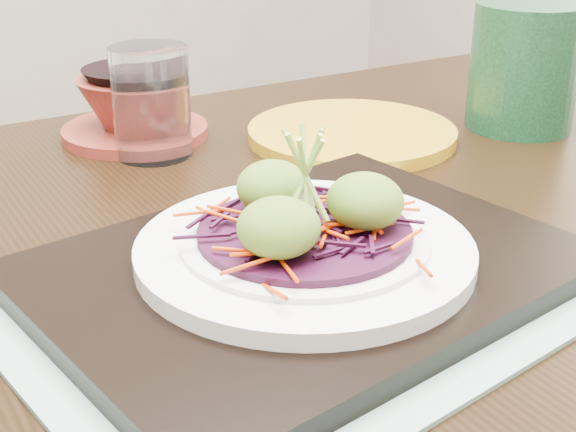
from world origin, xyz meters
TOP-DOWN VIEW (x-y plane):
  - dining_table at (0.00, -0.08)m, footprint 1.32×0.94m
  - placemat at (-0.01, -0.17)m, footprint 0.45×0.36m
  - serving_tray at (-0.01, -0.17)m, footprint 0.39×0.30m
  - white_plate at (-0.01, -0.17)m, footprint 0.24×0.24m
  - cabbage_bed at (-0.01, -0.17)m, footprint 0.15×0.15m
  - carrot_julienne at (-0.01, -0.17)m, footprint 0.19×0.19m
  - guacamole_scoops at (-0.01, -0.17)m, footprint 0.13×0.12m
  - scallion_garnish at (-0.01, -0.17)m, footprint 0.06×0.06m
  - water_glass at (0.03, 0.15)m, footprint 0.09×0.09m
  - terracotta_bowl_set at (0.04, 0.21)m, footprint 0.19×0.19m
  - yellow_plate at (0.23, 0.06)m, footprint 0.31×0.31m
  - green_jar at (0.41, -0.02)m, footprint 0.14×0.14m

SIDE VIEW (x-z plane):
  - dining_table at x=0.00m, z-range 0.29..1.07m
  - placemat at x=-0.01m, z-range 0.78..0.78m
  - yellow_plate at x=0.23m, z-range 0.78..0.79m
  - serving_tray at x=-0.01m, z-range 0.78..0.80m
  - white_plate at x=-0.01m, z-range 0.80..0.82m
  - terracotta_bowl_set at x=0.04m, z-range 0.78..0.84m
  - cabbage_bed at x=-0.01m, z-range 0.82..0.82m
  - carrot_julienne at x=-0.01m, z-range 0.82..0.83m
  - water_glass at x=0.03m, z-range 0.78..0.89m
  - guacamole_scoops at x=-0.01m, z-range 0.82..0.86m
  - green_jar at x=0.41m, z-range 0.78..0.92m
  - scallion_garnish at x=-0.01m, z-range 0.82..0.90m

